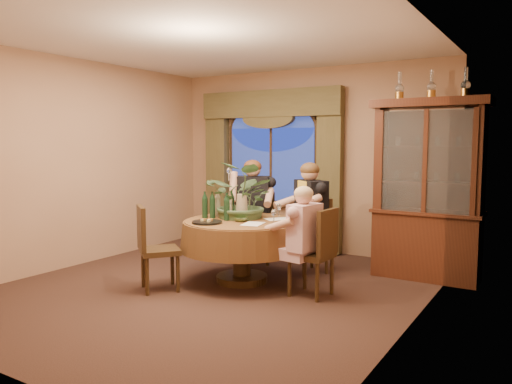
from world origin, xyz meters
The scene contains 36 objects.
floor centered at (0.00, 0.00, 0.00)m, with size 5.00×5.00×0.00m, color black.
wall_back centered at (0.00, 2.50, 1.40)m, with size 4.50×4.50×0.00m, color #9D7354.
wall_right centered at (2.25, 0.00, 1.40)m, with size 5.00×5.00×0.00m, color #9D7354.
ceiling centered at (0.00, 0.00, 2.80)m, with size 5.00×5.00×0.00m, color white.
window centered at (-0.60, 2.43, 1.30)m, with size 1.62×0.10×1.32m, color navy, non-canonical shape.
arched_transom centered at (-0.60, 2.43, 2.08)m, with size 1.60×0.06×0.44m, color navy, non-canonical shape.
drapery_left centered at (-1.63, 2.38, 1.18)m, with size 0.38×0.14×2.32m, color #473F21.
drapery_right centered at (0.43, 2.38, 1.18)m, with size 0.38×0.14×2.32m, color #473F21.
swag_valance centered at (-0.60, 2.35, 2.28)m, with size 2.45×0.16×0.42m, color #473F21, non-canonical shape.
dining_table centered at (0.14, 0.44, 0.38)m, with size 1.48×1.48×0.75m, color maroon.
china_cabinet centered at (1.99, 1.75, 1.10)m, with size 1.36×0.54×2.20m, color #3A1B11.
oil_lamp_left centered at (1.61, 1.75, 2.37)m, with size 0.11×0.11×0.34m, color #A5722D, non-canonical shape.
oil_lamp_center centered at (1.99, 1.75, 2.37)m, with size 0.11×0.11×0.34m, color #A5722D, non-canonical shape.
oil_lamp_right centered at (2.37, 1.75, 2.37)m, with size 0.11×0.11×0.34m, color #A5722D, non-canonical shape.
chair_right centered at (1.08, 0.38, 0.48)m, with size 0.42×0.42×0.96m, color black.
chair_back_right centered at (0.63, 1.24, 0.48)m, with size 0.42×0.42×0.96m, color black.
chair_back centered at (-0.21, 1.37, 0.48)m, with size 0.42×0.42×0.96m, color black.
chair_front_left centered at (-0.48, -0.33, 0.48)m, with size 0.42×0.42×0.96m, color black.
person_pink centered at (1.05, 0.28, 0.61)m, with size 0.44×0.40×1.22m, color #CFA2A8, non-canonical shape.
person_back centered at (-0.25, 1.31, 0.72)m, with size 0.52×0.47×1.44m, color black, non-canonical shape.
person_scarf centered at (0.68, 1.21, 0.72)m, with size 0.51×0.47×1.43m, color black, non-canonical shape.
stoneware_vase centered at (0.05, 0.57, 0.90)m, with size 0.16×0.16×0.30m, color tan, non-canonical shape.
centerpiece_plant centered at (0.06, 0.61, 1.33)m, with size 0.89×0.99×0.77m, color #3D5A37.
olive_bowl centered at (0.18, 0.35, 0.77)m, with size 0.16×0.16×0.05m, color #44582A.
cheese_platter centered at (-0.08, 0.04, 0.76)m, with size 0.35×0.35×0.02m, color black.
wine_bottle_0 centered at (-0.11, 0.53, 0.92)m, with size 0.07×0.07×0.33m, color tan.
wine_bottle_1 centered at (-0.15, 0.65, 0.92)m, with size 0.07×0.07×0.33m, color black.
wine_bottle_2 centered at (-0.26, 0.38, 0.92)m, with size 0.07×0.07×0.33m, color black.
wine_bottle_3 centered at (-0.29, 0.54, 0.92)m, with size 0.07×0.07×0.33m, color tan.
wine_bottle_4 centered at (-0.36, 0.36, 0.92)m, with size 0.07×0.07×0.33m, color black.
wine_bottle_5 centered at (0.00, 0.33, 0.92)m, with size 0.07×0.07×0.33m, color black.
tasting_paper_0 centered at (0.41, 0.26, 0.75)m, with size 0.21×0.30×0.00m, color white.
tasting_paper_1 centered at (0.47, 0.72, 0.75)m, with size 0.21×0.30×0.00m, color white.
wine_glass_person_pink centered at (0.62, 0.35, 0.84)m, with size 0.07×0.07×0.18m, color silver, non-canonical shape.
wine_glass_person_back centered at (-0.06, 0.89, 0.84)m, with size 0.07×0.07×0.18m, color silver, non-canonical shape.
wine_glass_person_scarf centered at (0.42, 0.84, 0.84)m, with size 0.07×0.07×0.18m, color silver, non-canonical shape.
Camera 1 is at (3.37, -4.50, 1.68)m, focal length 35.00 mm.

